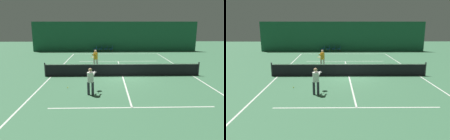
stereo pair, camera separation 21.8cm
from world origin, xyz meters
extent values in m
plane|color=#3D704C|center=(0.00, 0.00, 0.00)|extent=(60.00, 60.00, 0.00)
cube|color=#1E5B3D|center=(0.00, 14.38, 2.07)|extent=(23.00, 0.12, 4.14)
cube|color=silver|center=(0.00, 11.90, 0.00)|extent=(11.00, 0.10, 0.00)
cube|color=silver|center=(0.00, 6.40, 0.00)|extent=(8.25, 0.10, 0.00)
cube|color=silver|center=(0.00, -6.40, 0.00)|extent=(8.25, 0.10, 0.00)
cube|color=silver|center=(-5.50, 0.00, 0.00)|extent=(0.10, 23.80, 0.00)
cube|color=silver|center=(5.50, 0.00, 0.00)|extent=(0.10, 23.80, 0.00)
cube|color=silver|center=(0.00, 0.00, 0.00)|extent=(0.10, 12.80, 0.00)
cube|color=black|center=(0.00, 0.00, 0.47)|extent=(11.90, 0.02, 0.95)
cube|color=white|center=(0.00, 0.00, 0.92)|extent=(11.90, 0.02, 0.05)
cylinder|color=#333338|center=(-5.95, 0.00, 0.53)|extent=(0.10, 0.10, 1.07)
cylinder|color=#333338|center=(5.95, 0.00, 0.53)|extent=(0.10, 0.10, 1.07)
cylinder|color=#2D2D38|center=(-2.28, -4.40, 0.39)|extent=(0.17, 0.17, 0.77)
cylinder|color=#2D2D38|center=(-2.04, -4.44, 0.39)|extent=(0.17, 0.17, 0.77)
cylinder|color=white|center=(-2.16, -4.42, 1.05)|extent=(0.41, 0.41, 0.56)
sphere|color=tan|center=(-2.16, -4.42, 1.47)|extent=(0.21, 0.21, 0.21)
cylinder|color=white|center=(-2.26, -4.15, 1.18)|extent=(0.17, 0.54, 0.23)
cylinder|color=white|center=(-1.98, -4.19, 1.18)|extent=(0.17, 0.54, 0.23)
cylinder|color=black|center=(-2.06, -3.77, 1.11)|extent=(0.08, 0.31, 0.03)
torus|color=black|center=(-2.01, -3.47, 1.11)|extent=(0.38, 0.38, 0.03)
cylinder|color=silver|center=(-2.01, -3.47, 1.11)|extent=(0.32, 0.32, 0.00)
cylinder|color=beige|center=(-2.08, 2.93, 0.41)|extent=(0.18, 0.18, 0.82)
cylinder|color=beige|center=(-2.34, 2.98, 0.41)|extent=(0.18, 0.18, 0.82)
cylinder|color=gold|center=(-2.21, 2.96, 1.11)|extent=(0.45, 0.45, 0.59)
sphere|color=#DBAD89|center=(-2.21, 2.96, 1.56)|extent=(0.23, 0.23, 0.23)
cylinder|color=gold|center=(-2.11, 2.66, 1.25)|extent=(0.20, 0.57, 0.24)
cylinder|color=gold|center=(-2.41, 2.72, 1.25)|extent=(0.20, 0.57, 0.24)
cylinder|color=black|center=(-2.34, 2.28, 1.18)|extent=(0.09, 0.31, 0.03)
torus|color=gold|center=(-2.40, 1.98, 1.18)|extent=(0.39, 0.39, 0.03)
cylinder|color=silver|center=(-2.40, 1.98, 1.18)|extent=(0.32, 0.32, 0.00)
cylinder|color=brown|center=(-2.99, 14.02, 0.20)|extent=(0.03, 0.03, 0.39)
cylinder|color=brown|center=(-2.99, 13.64, 0.20)|extent=(0.03, 0.03, 0.39)
cylinder|color=brown|center=(-2.61, 14.02, 0.20)|extent=(0.03, 0.03, 0.39)
cylinder|color=brown|center=(-2.61, 13.64, 0.20)|extent=(0.03, 0.03, 0.39)
cube|color=#19479E|center=(-2.80, 13.83, 0.41)|extent=(0.44, 0.44, 0.05)
cube|color=#19479E|center=(-2.60, 13.83, 0.64)|extent=(0.04, 0.44, 0.40)
cylinder|color=brown|center=(-2.25, 14.02, 0.20)|extent=(0.03, 0.03, 0.39)
cylinder|color=brown|center=(-2.25, 13.64, 0.20)|extent=(0.03, 0.03, 0.39)
cylinder|color=brown|center=(-1.87, 14.02, 0.20)|extent=(0.03, 0.03, 0.39)
cylinder|color=brown|center=(-1.87, 13.64, 0.20)|extent=(0.03, 0.03, 0.39)
cube|color=#19479E|center=(-2.06, 13.83, 0.41)|extent=(0.44, 0.44, 0.05)
cube|color=#19479E|center=(-1.86, 13.83, 0.64)|extent=(0.04, 0.44, 0.40)
cylinder|color=brown|center=(-1.52, 14.02, 0.20)|extent=(0.03, 0.03, 0.39)
cylinder|color=brown|center=(-1.52, 13.64, 0.20)|extent=(0.03, 0.03, 0.39)
cylinder|color=brown|center=(-1.14, 14.02, 0.20)|extent=(0.03, 0.03, 0.39)
cylinder|color=brown|center=(-1.14, 13.64, 0.20)|extent=(0.03, 0.03, 0.39)
cube|color=#19479E|center=(-1.33, 13.83, 0.41)|extent=(0.44, 0.44, 0.05)
cube|color=#19479E|center=(-1.13, 13.83, 0.64)|extent=(0.04, 0.44, 0.40)
cylinder|color=brown|center=(-0.79, 14.02, 0.20)|extent=(0.03, 0.03, 0.39)
cylinder|color=brown|center=(-0.79, 13.64, 0.20)|extent=(0.03, 0.03, 0.39)
cylinder|color=brown|center=(-0.41, 14.02, 0.20)|extent=(0.03, 0.03, 0.39)
cylinder|color=brown|center=(-0.41, 13.64, 0.20)|extent=(0.03, 0.03, 0.39)
cube|color=#19479E|center=(-0.60, 13.83, 0.41)|extent=(0.44, 0.44, 0.05)
cube|color=#19479E|center=(-0.40, 13.83, 0.64)|extent=(0.04, 0.44, 0.40)
sphere|color=#D1DB33|center=(-3.73, -3.06, 0.03)|extent=(0.07, 0.07, 0.07)
camera|label=1|loc=(-1.25, -16.45, 4.14)|focal=35.00mm
camera|label=2|loc=(-1.03, -16.45, 4.14)|focal=35.00mm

